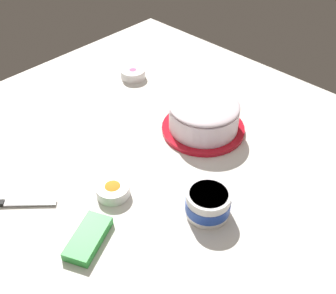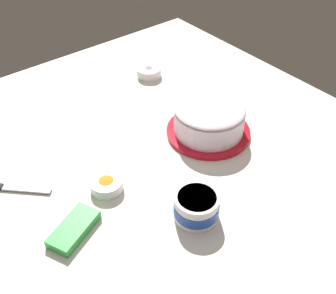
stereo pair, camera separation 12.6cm
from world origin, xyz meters
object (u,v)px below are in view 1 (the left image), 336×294
sprinkle_bowl_orange (114,190)px  frosted_cake (204,117)px  spreading_knife (4,203)px  sprinkle_bowl_pink (133,73)px  candy_box_lower (88,238)px  frosting_tub (209,202)px

sprinkle_bowl_orange → frosted_cake: bearing=-178.4°
spreading_knife → sprinkle_bowl_orange: 0.30m
sprinkle_bowl_pink → candy_box_lower: sprinkle_bowl_pink is taller
spreading_knife → sprinkle_bowl_orange: sprinkle_bowl_orange is taller
spreading_knife → candy_box_lower: 0.27m
frosted_cake → frosting_tub: frosted_cake is taller
frosting_tub → candy_box_lower: 0.32m
frosted_cake → sprinkle_bowl_pink: (-0.07, -0.41, -0.03)m
spreading_knife → sprinkle_bowl_pink: 0.73m
frosting_tub → spreading_knife: size_ratio=0.66×
frosted_cake → sprinkle_bowl_orange: size_ratio=2.92×
frosting_tub → sprinkle_bowl_orange: frosting_tub is taller
frosting_tub → candy_box_lower: (0.28, -0.15, -0.03)m
sprinkle_bowl_pink → frosting_tub: bearing=63.2°
frosted_cake → sprinkle_bowl_pink: size_ratio=2.86×
spreading_knife → candy_box_lower: size_ratio=1.26×
frosted_cake → candy_box_lower: frosted_cake is taller
candy_box_lower → sprinkle_bowl_orange: bearing=-178.2°
frosted_cake → candy_box_lower: (0.54, 0.08, -0.04)m
frosting_tub → spreading_knife: bearing=-49.0°
frosting_tub → candy_box_lower: frosting_tub is taller
candy_box_lower → frosting_tub: bearing=126.7°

